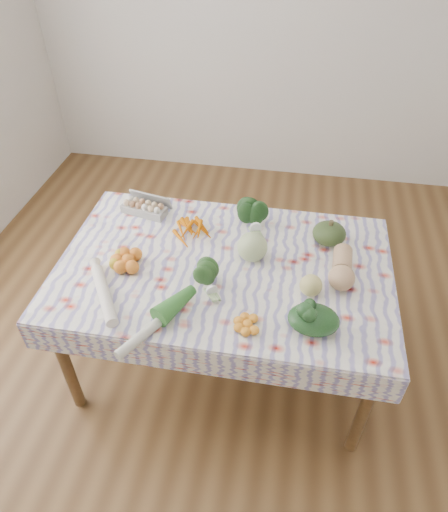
{
  "coord_description": "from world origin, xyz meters",
  "views": [
    {
      "loc": [
        0.29,
        -1.66,
        2.29
      ],
      "look_at": [
        0.0,
        0.0,
        0.82
      ],
      "focal_mm": 32.0,
      "sensor_mm": 36.0,
      "label": 1
    }
  ],
  "objects": [
    {
      "name": "ground",
      "position": [
        0.0,
        0.0,
        0.0
      ],
      "size": [
        4.5,
        4.5,
        0.0
      ],
      "primitive_type": "plane",
      "color": "brown",
      "rests_on": "ground"
    },
    {
      "name": "wall_back",
      "position": [
        0.0,
        2.25,
        1.4
      ],
      "size": [
        4.0,
        0.04,
        2.8
      ],
      "primitive_type": "cube",
      "color": "silver",
      "rests_on": "ground"
    },
    {
      "name": "dining_table",
      "position": [
        0.0,
        0.0,
        0.68
      ],
      "size": [
        1.6,
        1.0,
        0.75
      ],
      "color": "brown",
      "rests_on": "ground"
    },
    {
      "name": "tablecloth",
      "position": [
        0.0,
        0.0,
        0.76
      ],
      "size": [
        1.66,
        1.06,
        0.01
      ],
      "primitive_type": "cube",
      "color": "white",
      "rests_on": "dining_table"
    },
    {
      "name": "egg_carton",
      "position": [
        -0.52,
        0.35,
        0.8
      ],
      "size": [
        0.27,
        0.16,
        0.07
      ],
      "primitive_type": "cube",
      "rotation": [
        0.0,
        0.0,
        -0.22
      ],
      "color": "#A0A09B",
      "rests_on": "tablecloth"
    },
    {
      "name": "carrot_bunch",
      "position": [
        -0.21,
        0.2,
        0.78
      ],
      "size": [
        0.23,
        0.21,
        0.04
      ],
      "primitive_type": "cube",
      "rotation": [
        0.0,
        0.0,
        0.2
      ],
      "color": "#CB6200",
      "rests_on": "tablecloth"
    },
    {
      "name": "kale_bunch",
      "position": [
        0.11,
        0.32,
        0.84
      ],
      "size": [
        0.2,
        0.19,
        0.15
      ],
      "primitive_type": "ellipsoid",
      "rotation": [
        0.0,
        0.0,
        0.27
      ],
      "color": "#173614",
      "rests_on": "tablecloth"
    },
    {
      "name": "kabocha_squash",
      "position": [
        0.51,
        0.27,
        0.82
      ],
      "size": [
        0.23,
        0.23,
        0.11
      ],
      "primitive_type": "ellipsoid",
      "rotation": [
        0.0,
        0.0,
        -0.4
      ],
      "color": "#344921",
      "rests_on": "tablecloth"
    },
    {
      "name": "cabbage",
      "position": [
        0.13,
        0.07,
        0.84
      ],
      "size": [
        0.17,
        0.17,
        0.15
      ],
      "primitive_type": "sphere",
      "rotation": [
        0.0,
        0.0,
        -0.16
      ],
      "color": "#A5BB7F",
      "rests_on": "tablecloth"
    },
    {
      "name": "butternut_squash",
      "position": [
        0.57,
        0.02,
        0.82
      ],
      "size": [
        0.14,
        0.28,
        0.12
      ],
      "primitive_type": "ellipsoid",
      "rotation": [
        0.0,
        0.0,
        -0.06
      ],
      "color": "tan",
      "rests_on": "tablecloth"
    },
    {
      "name": "orange_cluster",
      "position": [
        -0.47,
        -0.09,
        0.8
      ],
      "size": [
        0.25,
        0.25,
        0.07
      ],
      "primitive_type": "cube",
      "rotation": [
        0.0,
        0.0,
        0.15
      ],
      "color": "orange",
      "rests_on": "tablecloth"
    },
    {
      "name": "broccoli",
      "position": [
        -0.04,
        -0.18,
        0.81
      ],
      "size": [
        0.18,
        0.18,
        0.1
      ],
      "primitive_type": "ellipsoid",
      "rotation": [
        0.0,
        0.0,
        0.45
      ],
      "color": "#274F20",
      "rests_on": "tablecloth"
    },
    {
      "name": "mandarin_cluster",
      "position": [
        0.17,
        -0.38,
        0.78
      ],
      "size": [
        0.17,
        0.17,
        0.04
      ],
      "primitive_type": "cube",
      "rotation": [
        0.0,
        0.0,
        0.18
      ],
      "color": "#FF9C27",
      "rests_on": "tablecloth"
    },
    {
      "name": "grapefruit",
      "position": [
        0.43,
        -0.13,
        0.81
      ],
      "size": [
        0.14,
        0.14,
        0.1
      ],
      "primitive_type": "sphere",
      "rotation": [
        0.0,
        0.0,
        0.41
      ],
      "color": "#D0C771",
      "rests_on": "tablecloth"
    },
    {
      "name": "spinach_bag",
      "position": [
        0.45,
        -0.33,
        0.81
      ],
      "size": [
        0.27,
        0.25,
        0.1
      ],
      "primitive_type": "ellipsoid",
      "rotation": [
        0.0,
        0.0,
        -0.38
      ],
      "color": "#163517",
      "rests_on": "tablecloth"
    },
    {
      "name": "daikon",
      "position": [
        -0.5,
        -0.32,
        0.79
      ],
      "size": [
        0.25,
        0.36,
        0.06
      ],
      "primitive_type": "cylinder",
      "rotation": [
        1.57,
        0.0,
        0.56
      ],
      "color": "silver",
      "rests_on": "tablecloth"
    },
    {
      "name": "leek",
      "position": [
        -0.22,
        -0.45,
        0.79
      ],
      "size": [
        0.26,
        0.41,
        0.05
      ],
      "primitive_type": "cylinder",
      "rotation": [
        1.57,
        0.0,
        -0.51
      ],
      "color": "beige",
      "rests_on": "tablecloth"
    }
  ]
}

